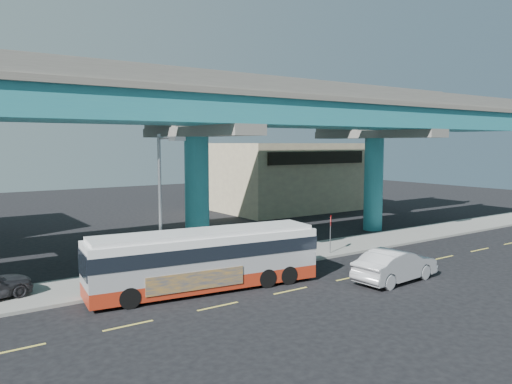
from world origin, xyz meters
TOP-DOWN VIEW (x-y plane):
  - ground at (0.00, 0.00)m, footprint 120.00×120.00m
  - sidewalk at (0.00, 5.50)m, footprint 70.00×4.00m
  - lane_markings at (-0.00, -0.30)m, footprint 58.00×0.12m
  - viaduct at (-0.00, 9.11)m, footprint 52.00×12.40m
  - building_beige at (18.00, 22.98)m, footprint 14.00×10.23m
  - transit_bus at (-3.22, 2.17)m, footprint 11.39×3.77m
  - sedan at (5.39, -2.07)m, footprint 2.46×5.27m
  - street_lamp at (-4.69, 3.45)m, footprint 0.50×2.40m
  - stop_sign at (6.79, 4.18)m, footprint 0.54×0.51m

SIDE VIEW (x-z plane):
  - ground at x=0.00m, z-range 0.00..0.00m
  - lane_markings at x=0.00m, z-range 0.00..0.01m
  - sidewalk at x=0.00m, z-range 0.00..0.15m
  - sedan at x=5.39m, z-range 0.00..1.66m
  - transit_bus at x=-3.22m, z-range 0.14..3.01m
  - stop_sign at x=6.79m, z-range 0.66..3.06m
  - building_beige at x=18.00m, z-range 0.01..7.01m
  - street_lamp at x=-4.69m, z-range 1.27..8.56m
  - viaduct at x=0.00m, z-range 3.29..14.99m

